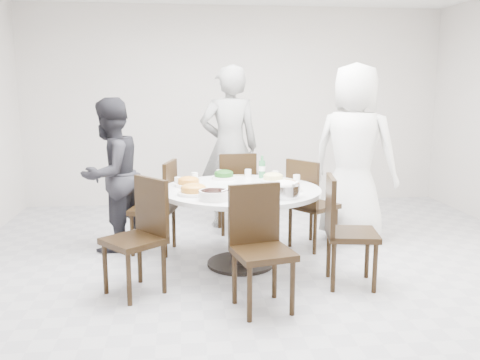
{
  "coord_description": "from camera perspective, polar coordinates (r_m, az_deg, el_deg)",
  "views": [
    {
      "loc": [
        -0.81,
        -4.32,
        1.69
      ],
      "look_at": [
        -0.26,
        0.36,
        0.82
      ],
      "focal_mm": 38.0,
      "sensor_mm": 36.0,
      "label": 1
    }
  ],
  "objects": [
    {
      "name": "tea_cups",
      "position": [
        5.31,
        -0.44,
        0.72
      ],
      "size": [
        0.07,
        0.07,
        0.08
      ],
      "primitive_type": "cylinder",
      "color": "white",
      "rests_on": "dining_table"
    },
    {
      "name": "chair_nw",
      "position": [
        5.28,
        -9.76,
        -2.99
      ],
      "size": [
        0.51,
        0.51,
        0.95
      ],
      "primitive_type": "cube",
      "rotation": [
        0.0,
        0.0,
        4.47
      ],
      "color": "black",
      "rests_on": "floor"
    },
    {
      "name": "wall_back",
      "position": [
        7.37,
        -0.4,
        8.22
      ],
      "size": [
        6.0,
        0.01,
        2.8
      ],
      "primitive_type": "cube",
      "color": "silver",
      "rests_on": "ground"
    },
    {
      "name": "chair_n",
      "position": [
        5.93,
        -0.51,
        -1.35
      ],
      "size": [
        0.44,
        0.44,
        0.95
      ],
      "primitive_type": "cube",
      "rotation": [
        0.0,
        0.0,
        3.18
      ],
      "color": "black",
      "rests_on": "floor"
    },
    {
      "name": "soup_bowl",
      "position": [
        4.27,
        -2.9,
        -1.7
      ],
      "size": [
        0.26,
        0.26,
        0.08
      ],
      "primitive_type": "cylinder",
      "color": "white",
      "rests_on": "dining_table"
    },
    {
      "name": "diner_left",
      "position": [
        5.41,
        -14.3,
        0.57
      ],
      "size": [
        0.92,
        0.97,
        1.58
      ],
      "primitive_type": "imported",
      "rotation": [
        0.0,
        0.0,
        4.14
      ],
      "color": "black",
      "rests_on": "floor"
    },
    {
      "name": "diner_right",
      "position": [
        5.7,
        12.7,
        2.96
      ],
      "size": [
        1.13,
        1.06,
        1.94
      ],
      "primitive_type": "imported",
      "rotation": [
        0.0,
        0.0,
        2.49
      ],
      "color": "white",
      "rests_on": "floor"
    },
    {
      "name": "diner_middle",
      "position": [
        6.1,
        -1.17,
        3.69
      ],
      "size": [
        0.73,
        0.51,
        1.94
      ],
      "primitive_type": "imported",
      "rotation": [
        0.0,
        0.0,
        3.2
      ],
      "color": "black",
      "rests_on": "floor"
    },
    {
      "name": "dish_redbrown",
      "position": [
        4.66,
        5.34,
        -0.77
      ],
      "size": [
        0.28,
        0.28,
        0.07
      ],
      "primitive_type": "cylinder",
      "color": "white",
      "rests_on": "dining_table"
    },
    {
      "name": "dish_tofu",
      "position": [
        4.49,
        -5.24,
        -1.18
      ],
      "size": [
        0.29,
        0.29,
        0.07
      ],
      "primitive_type": "cylinder",
      "color": "white",
      "rests_on": "dining_table"
    },
    {
      "name": "chair_se",
      "position": [
        4.44,
        12.47,
        -5.67
      ],
      "size": [
        0.49,
        0.49,
        0.95
      ],
      "primitive_type": "cube",
      "rotation": [
        0.0,
        0.0,
        7.68
      ],
      "color": "black",
      "rests_on": "floor"
    },
    {
      "name": "rice_bowl",
      "position": [
        4.38,
        5.07,
        -1.23
      ],
      "size": [
        0.26,
        0.26,
        0.11
      ],
      "primitive_type": "cylinder",
      "color": "silver",
      "rests_on": "dining_table"
    },
    {
      "name": "floor",
      "position": [
        4.71,
        3.71,
        -10.6
      ],
      "size": [
        6.0,
        6.0,
        0.01
      ],
      "primitive_type": "cube",
      "color": "#ADADB2",
      "rests_on": "ground"
    },
    {
      "name": "dish_greens",
      "position": [
        5.23,
        -1.83,
        0.48
      ],
      "size": [
        0.25,
        0.25,
        0.06
      ],
      "primitive_type": "cylinder",
      "color": "white",
      "rests_on": "dining_table"
    },
    {
      "name": "chair_ne",
      "position": [
        5.41,
        8.25,
        -2.63
      ],
      "size": [
        0.59,
        0.59,
        0.95
      ],
      "primitive_type": "cube",
      "rotation": [
        0.0,
        0.0,
        2.18
      ],
      "color": "black",
      "rests_on": "floor"
    },
    {
      "name": "dish_pale",
      "position": [
        5.08,
        3.74,
        0.17
      ],
      "size": [
        0.25,
        0.25,
        0.07
      ],
      "primitive_type": "cylinder",
      "color": "white",
      "rests_on": "dining_table"
    },
    {
      "name": "dish_orange",
      "position": [
        4.87,
        -5.8,
        -0.3
      ],
      "size": [
        0.26,
        0.26,
        0.07
      ],
      "primitive_type": "cylinder",
      "color": "white",
      "rests_on": "dining_table"
    },
    {
      "name": "chair_sw",
      "position": [
        4.24,
        -11.88,
        -6.4
      ],
      "size": [
        0.59,
        0.59,
        0.95
      ],
      "primitive_type": "cube",
      "rotation": [
        0.0,
        0.0,
        5.4
      ],
      "color": "black",
      "rests_on": "floor"
    },
    {
      "name": "chair_s",
      "position": [
        3.87,
        2.6,
        -7.84
      ],
      "size": [
        0.5,
        0.5,
        0.95
      ],
      "primitive_type": "cube",
      "rotation": [
        0.0,
        0.0,
        6.5
      ],
      "color": "black",
      "rests_on": "floor"
    },
    {
      "name": "dining_table",
      "position": [
        4.84,
        0.07,
        -5.3
      ],
      "size": [
        1.5,
        1.5,
        0.75
      ],
      "primitive_type": "cylinder",
      "color": "white",
      "rests_on": "floor"
    },
    {
      "name": "beverage_bottle",
      "position": [
        5.27,
        2.49,
        1.47
      ],
      "size": [
        0.07,
        0.07,
        0.23
      ],
      "primitive_type": "cylinder",
      "color": "#307845",
      "rests_on": "dining_table"
    },
    {
      "name": "wall_front",
      "position": [
        1.57,
        24.36,
        -1.1
      ],
      "size": [
        6.0,
        0.01,
        2.8
      ],
      "primitive_type": "cube",
      "color": "silver",
      "rests_on": "ground"
    },
    {
      "name": "chopsticks",
      "position": [
        5.43,
        -1.0,
        0.56
      ],
      "size": [
        0.24,
        0.04,
        0.01
      ],
      "primitive_type": null,
      "color": "tan",
      "rests_on": "dining_table"
    }
  ]
}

